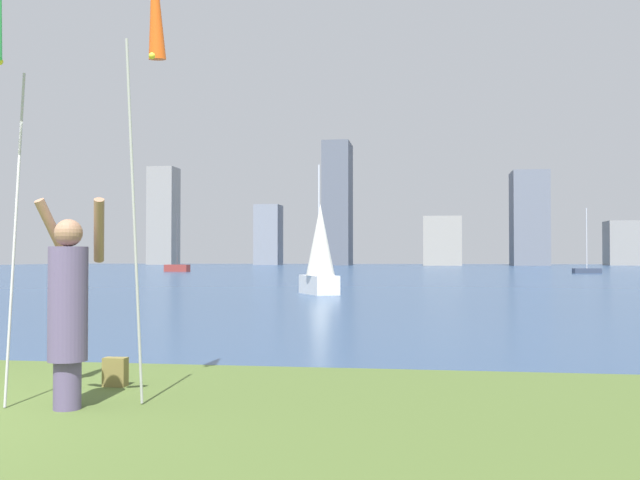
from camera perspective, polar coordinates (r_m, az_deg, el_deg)
The scene contains 13 objects.
ground at distance 55.91m, azimuth 3.48°, elevation -2.69°, with size 120.00×138.00×0.12m.
person at distance 6.55m, azimuth -19.19°, elevation -4.83°, with size 0.66×0.49×1.80m.
kite_flag_right at distance 7.13m, azimuth -12.94°, elevation 17.24°, with size 0.16×0.79×4.25m.
bag at distance 7.62m, azimuth -15.81°, elevation -9.96°, with size 0.23×0.13×0.29m.
sailboat_2 at distance 24.82m, azimuth -0.01°, elevation -1.06°, with size 1.65×2.13×4.47m.
sailboat_3 at distance 62.73m, azimuth -11.18°, elevation -2.15°, with size 2.17×1.03×4.93m.
sailboat_5 at distance 58.89m, azimuth 20.27°, elevation -2.21°, with size 2.20×1.08×5.00m.
skyline_tower_0 at distance 117.07m, azimuth -12.22°, elevation 1.86°, with size 4.13×4.15×15.37m.
skyline_tower_1 at distance 112.23m, azimuth -4.08°, elevation 0.40°, with size 3.79×4.39×9.26m.
skyline_tower_2 at distance 108.30m, azimuth 1.39°, elevation 2.85°, with size 3.95×6.76×18.29m.
skyline_tower_3 at distance 106.30m, azimuth 9.58°, elevation -0.10°, with size 5.36×7.41×7.01m.
skyline_tower_4 at distance 107.54m, azimuth 16.15°, elevation 1.63°, with size 5.01×5.97×13.42m.
skyline_tower_5 at distance 114.74m, azimuth 23.43°, elevation -0.23°, with size 7.59×4.54×6.46m.
Camera 1 is at (4.76, -4.74, 1.30)m, focal length 40.65 mm.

